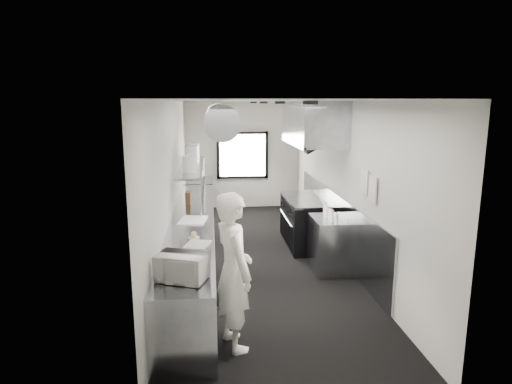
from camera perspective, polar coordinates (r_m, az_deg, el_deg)
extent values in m
cube|color=black|center=(8.02, 0.37, -8.59)|extent=(3.00, 8.00, 0.01)
cube|color=beige|center=(7.53, 0.40, 11.83)|extent=(3.00, 8.00, 0.01)
cube|color=#BBBAB2|center=(11.60, -1.78, 4.81)|extent=(3.00, 0.02, 2.80)
cube|color=#BBBAB2|center=(3.83, 7.00, -9.44)|extent=(3.00, 0.02, 2.80)
cube|color=#BBBAB2|center=(7.64, -10.88, 1.06)|extent=(0.02, 8.00, 2.80)
cube|color=#BBBAB2|center=(7.96, 11.19, 1.46)|extent=(0.02, 8.00, 2.80)
cube|color=gray|center=(8.42, 10.24, -3.88)|extent=(0.03, 5.50, 1.10)
cylinder|color=gray|center=(7.89, -5.07, 9.96)|extent=(0.40, 6.40, 0.40)
cube|color=white|center=(11.56, -1.77, 4.79)|extent=(1.20, 0.03, 1.10)
cube|color=black|center=(11.52, -1.79, 7.64)|extent=(1.36, 0.03, 0.08)
cube|color=black|center=(11.66, -1.76, 2.00)|extent=(1.36, 0.03, 0.08)
cube|color=black|center=(11.55, -4.95, 4.75)|extent=(0.08, 0.03, 1.25)
cube|color=black|center=(11.64, 1.38, 4.84)|extent=(0.08, 0.03, 1.25)
cube|color=gray|center=(8.42, 7.42, 8.99)|extent=(0.80, 2.20, 0.80)
cube|color=gray|center=(8.36, 4.80, 6.35)|extent=(0.05, 2.20, 0.05)
cube|color=black|center=(8.42, 6.82, 6.68)|extent=(0.50, 2.10, 0.28)
cube|color=gray|center=(7.37, -8.19, -6.88)|extent=(0.70, 6.00, 0.90)
cube|color=gray|center=(8.58, -8.36, 3.30)|extent=(0.45, 3.00, 0.04)
cylinder|color=gray|center=(7.26, -7.15, -0.83)|extent=(0.04, 0.04, 0.66)
cylinder|color=gray|center=(8.63, -6.97, 1.17)|extent=(0.04, 0.04, 0.66)
cylinder|color=gray|center=(10.01, -6.84, 2.61)|extent=(0.04, 0.04, 0.66)
cube|color=black|center=(8.71, 6.76, -3.93)|extent=(0.85, 1.60, 0.90)
cube|color=gray|center=(8.60, 6.84, -0.91)|extent=(0.85, 1.60, 0.04)
cube|color=gray|center=(8.63, 4.10, -4.02)|extent=(0.03, 1.55, 0.80)
cylinder|color=gray|center=(8.60, 3.91, -3.38)|extent=(0.03, 1.30, 0.03)
cube|color=gray|center=(7.44, 9.87, -6.75)|extent=(0.65, 0.80, 0.90)
cube|color=gray|center=(10.94, -7.47, -0.74)|extent=(0.70, 1.20, 0.90)
cube|color=silver|center=(6.79, 13.94, 1.33)|extent=(0.02, 0.28, 0.38)
cube|color=silver|center=(6.48, 14.96, 0.35)|extent=(0.02, 0.28, 0.38)
imported|color=white|center=(5.00, -2.95, -10.26)|extent=(0.63, 0.77, 1.82)
imported|color=white|center=(4.80, -9.66, -9.63)|extent=(0.58, 0.51, 0.29)
cylinder|color=#A9B5A7|center=(5.04, -11.22, -9.76)|extent=(0.17, 0.17, 0.11)
cylinder|color=#A9B5A7|center=(5.41, -10.49, -8.28)|extent=(0.17, 0.17, 0.10)
cube|color=white|center=(5.95, -7.62, -6.77)|extent=(0.40, 0.45, 0.01)
cylinder|color=silver|center=(6.23, -8.12, -5.92)|extent=(0.21, 0.21, 0.01)
sphere|color=#E3B977|center=(6.22, -8.13, -5.48)|extent=(0.09, 0.09, 0.09)
cube|color=white|center=(7.13, -8.21, -3.65)|extent=(0.48, 0.60, 0.02)
cube|color=#592F1F|center=(8.31, -8.80, -0.74)|extent=(0.11, 0.21, 0.23)
cylinder|color=silver|center=(7.76, -8.73, 3.64)|extent=(0.32, 0.32, 0.29)
cylinder|color=silver|center=(8.12, -8.46, 3.99)|extent=(0.29, 0.29, 0.28)
cylinder|color=silver|center=(8.65, -8.42, 4.75)|extent=(0.31, 0.31, 0.37)
cylinder|color=silver|center=(9.13, -8.17, 5.13)|extent=(0.32, 0.32, 0.38)
cylinder|color=white|center=(6.96, 10.46, -3.46)|extent=(0.06, 0.06, 0.17)
cylinder|color=white|center=(7.10, 9.83, -3.08)|extent=(0.06, 0.06, 0.18)
cylinder|color=white|center=(7.24, 9.59, -2.84)|extent=(0.06, 0.06, 0.17)
cylinder|color=white|center=(7.36, 9.18, -2.51)|extent=(0.08, 0.08, 0.19)
cylinder|color=white|center=(7.58, 8.99, -2.09)|extent=(0.08, 0.08, 0.19)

